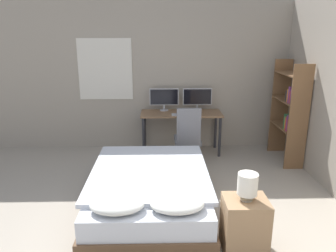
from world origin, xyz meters
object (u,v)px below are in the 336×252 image
(monitor_right, at_px, (197,98))
(bed, at_px, (150,192))
(desk, at_px, (181,118))
(bedside_lamp, at_px, (248,184))
(keyboard, at_px, (182,115))
(bookshelf, at_px, (292,108))
(office_chair, at_px, (188,144))
(monitor_left, at_px, (164,98))
(computer_mouse, at_px, (197,114))
(nightstand, at_px, (244,225))

(monitor_right, bearing_deg, bed, -110.39)
(desk, bearing_deg, monitor_right, 30.39)
(bedside_lamp, bearing_deg, keyboard, 100.02)
(keyboard, xyz_separation_m, bookshelf, (1.80, -0.32, 0.18))
(desk, xyz_separation_m, office_chair, (0.07, -0.64, -0.26))
(bed, xyz_separation_m, bookshelf, (2.32, 1.55, 0.69))
(office_chair, relative_size, bookshelf, 0.60)
(bed, relative_size, desk, 1.41)
(bedside_lamp, height_order, bookshelf, bookshelf)
(desk, relative_size, bookshelf, 0.85)
(monitor_left, xyz_separation_m, computer_mouse, (0.58, -0.36, -0.22))
(computer_mouse, distance_m, office_chair, 0.64)
(monitor_left, distance_m, computer_mouse, 0.71)
(bookshelf, bearing_deg, desk, 164.56)
(keyboard, height_order, office_chair, office_chair)
(desk, height_order, monitor_left, monitor_left)
(bedside_lamp, xyz_separation_m, computer_mouse, (-0.20, 2.66, 0.03))
(bed, bearing_deg, bookshelf, 33.69)
(desk, bearing_deg, bed, -104.27)
(bed, bearing_deg, keyboard, 74.44)
(nightstand, bearing_deg, desk, 99.41)
(bed, distance_m, bedside_lamp, 1.36)
(office_chair, bearing_deg, bookshelf, 4.81)
(monitor_left, relative_size, bookshelf, 0.31)
(monitor_left, height_order, computer_mouse, monitor_left)
(computer_mouse, bearing_deg, office_chair, -113.22)
(bedside_lamp, relative_size, desk, 0.19)
(monitor_right, bearing_deg, office_chair, -106.02)
(bedside_lamp, bearing_deg, computer_mouse, 94.29)
(bed, bearing_deg, monitor_left, 84.52)
(office_chair, distance_m, bookshelf, 1.82)
(bed, relative_size, bedside_lamp, 7.26)
(monitor_left, bearing_deg, computer_mouse, -31.68)
(monitor_right, bearing_deg, keyboard, -130.72)
(desk, relative_size, computer_mouse, 20.77)
(bed, distance_m, computer_mouse, 2.09)
(bedside_lamp, bearing_deg, nightstand, -90.00)
(nightstand, bearing_deg, office_chair, 100.32)
(monitor_left, bearing_deg, desk, -30.39)
(bedside_lamp, xyz_separation_m, monitor_left, (-0.78, 3.02, 0.25))
(keyboard, xyz_separation_m, computer_mouse, (0.27, 0.00, 0.01))
(keyboard, distance_m, computer_mouse, 0.27)
(desk, xyz_separation_m, computer_mouse, (0.27, -0.18, 0.12))
(nightstand, height_order, bookshelf, bookshelf)
(monitor_left, height_order, keyboard, monitor_left)
(office_chair, bearing_deg, keyboard, 98.59)
(bed, xyz_separation_m, bedside_lamp, (0.99, -0.79, 0.49))
(nightstand, distance_m, monitor_right, 3.10)
(nightstand, xyz_separation_m, office_chair, (-0.40, 2.19, 0.11))
(nightstand, distance_m, bedside_lamp, 0.46)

